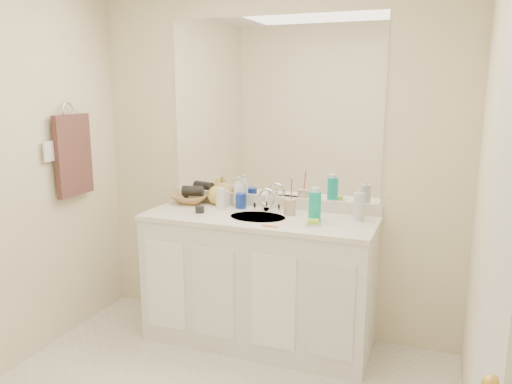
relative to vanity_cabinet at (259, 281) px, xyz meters
The scene contains 27 objects.
wall_back 0.82m from the vanity_cabinet, 90.00° to the left, with size 2.60×0.02×2.40m, color beige.
wall_right 1.83m from the vanity_cabinet, 38.25° to the right, with size 0.02×2.60×2.40m, color beige.
vanity_cabinet is the anchor object (origin of this frame).
countertop 0.44m from the vanity_cabinet, ahead, with size 1.52×0.57×0.03m, color white.
backsplash 0.56m from the vanity_cabinet, 90.00° to the left, with size 1.52×0.03×0.08m, color beige.
sink_basin 0.44m from the vanity_cabinet, 90.00° to the right, with size 0.37×0.37×0.02m, color beige.
faucet 0.53m from the vanity_cabinet, 90.00° to the left, with size 0.02×0.02×0.11m, color silver.
mirror 1.17m from the vanity_cabinet, 90.00° to the left, with size 1.48×0.01×1.20m, color white.
blue_mug 0.56m from the vanity_cabinet, 140.11° to the left, with size 0.08×0.08×0.10m, color navy.
tan_cup 0.55m from the vanity_cabinet, 29.36° to the left, with size 0.08×0.08×0.11m, color #CCAF8F.
toothbrush 0.64m from the vanity_cabinet, 28.06° to the left, with size 0.01×0.01×0.19m, color #DD3A6E.
mouthwash_bottle 0.66m from the vanity_cabinet, ahead, with size 0.08×0.08×0.19m, color #0DA690.
clear_pump_bottle 0.84m from the vanity_cabinet, 10.94° to the left, with size 0.07×0.07×0.18m, color silver.
soap_dish 0.61m from the vanity_cabinet, 13.78° to the right, with size 0.10×0.08×0.01m, color silver.
green_soap 0.62m from the vanity_cabinet, 13.78° to the right, with size 0.07×0.05×0.03m, color #A5E337.
orange_comb 0.53m from the vanity_cabinet, 54.16° to the right, with size 0.10×0.02×0.00m, color orange.
dark_jar 0.63m from the vanity_cabinet, behind, with size 0.06×0.06×0.04m, color black.
extra_white_bottle 0.61m from the vanity_cabinet, 168.05° to the left, with size 0.05×0.05×0.15m, color white.
soap_bottle_white 0.65m from the vanity_cabinet, 136.33° to the left, with size 0.08×0.08×0.21m, color silver.
soap_bottle_cream 0.65m from the vanity_cabinet, 153.48° to the left, with size 0.08×0.08×0.17m, color #FDE8CF.
soap_bottle_yellow 0.71m from the vanity_cabinet, 151.23° to the left, with size 0.15×0.15×0.19m, color gold.
wicker_basket 0.79m from the vanity_cabinet, 163.47° to the left, with size 0.26×0.26×0.06m, color #A07240.
hair_dryer 0.81m from the vanity_cabinet, 162.93° to the left, with size 0.08×0.08×0.15m, color black.
towel_ring 1.71m from the vanity_cabinet, 168.86° to the right, with size 0.11×0.11×0.01m, color silver.
hand_towel 1.52m from the vanity_cabinet, 168.69° to the right, with size 0.04×0.32×0.55m, color #321D1B.
switch_plate 1.61m from the vanity_cabinet, 160.52° to the right, with size 0.01×0.09×0.13m, color white.
door 1.94m from the vanity_cabinet, 45.81° to the right, with size 0.02×0.82×2.00m, color silver.
Camera 1 is at (1.10, -1.92, 1.71)m, focal length 35.00 mm.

